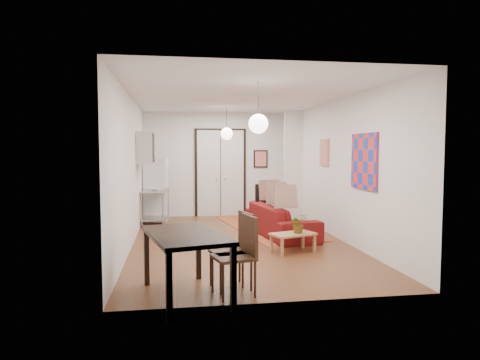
{
  "coord_description": "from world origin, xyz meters",
  "views": [
    {
      "loc": [
        -1.27,
        -8.45,
        1.85
      ],
      "look_at": [
        0.02,
        -0.0,
        1.25
      ],
      "focal_mm": 32.0,
      "sensor_mm": 36.0,
      "label": 1
    }
  ],
  "objects": [
    {
      "name": "bowl",
      "position": [
        -1.75,
        2.04,
        0.9
      ],
      "size": [
        0.23,
        0.23,
        0.05
      ],
      "primitive_type": "imported",
      "rotation": [
        0.0,
        0.0,
        -0.11
      ],
      "color": "white",
      "rests_on": "kitchen_counter"
    },
    {
      "name": "ceiling",
      "position": [
        0.0,
        0.0,
        2.9
      ],
      "size": [
        4.2,
        7.0,
        0.02
      ],
      "primitive_type": "cube",
      "color": "white",
      "rests_on": "wall_back"
    },
    {
      "name": "potted_plant",
      "position": [
        0.93,
        -1.05,
        0.52
      ],
      "size": [
        0.35,
        0.38,
        0.34
      ],
      "primitive_type": "imported",
      "rotation": [
        0.0,
        0.0,
        0.34
      ],
      "color": "#316C30",
      "rests_on": "coffee_table"
    },
    {
      "name": "kilim_rug",
      "position": [
        0.87,
        1.49,
        0.0
      ],
      "size": [
        2.08,
        4.08,
        0.01
      ],
      "primitive_type": "cube",
      "rotation": [
        0.0,
        0.0,
        0.16
      ],
      "color": "#C16630",
      "rests_on": "floor"
    },
    {
      "name": "painting_abstract",
      "position": [
        2.08,
        0.8,
        1.8
      ],
      "size": [
        0.05,
        0.5,
        0.6
      ],
      "primitive_type": "cube",
      "color": "white",
      "rests_on": "wall_right"
    },
    {
      "name": "pendant_front",
      "position": [
        0.0,
        -2.0,
        2.25
      ],
      "size": [
        0.3,
        0.3,
        0.8
      ],
      "color": "white",
      "rests_on": "ceiling"
    },
    {
      "name": "coffee_table",
      "position": [
        0.83,
        -1.05,
        0.3
      ],
      "size": [
        0.89,
        0.67,
        0.35
      ],
      "rotation": [
        0.0,
        0.0,
        0.34
      ],
      "color": "tan",
      "rests_on": "floor"
    },
    {
      "name": "print_left",
      "position": [
        -2.07,
        2.0,
        1.95
      ],
      "size": [
        0.03,
        0.44,
        0.54
      ],
      "primitive_type": "cube",
      "color": "#95653E",
      "rests_on": "wall_left"
    },
    {
      "name": "wall_cabinet",
      "position": [
        -1.92,
        1.5,
        1.9
      ],
      "size": [
        0.35,
        1.0,
        0.7
      ],
      "primitive_type": "cube",
      "color": "silver",
      "rests_on": "wall_left"
    },
    {
      "name": "dining_chair_near",
      "position": [
        -0.55,
        -2.78,
        0.59
      ],
      "size": [
        0.58,
        0.74,
        1.01
      ],
      "rotation": [
        0.0,
        0.0,
        -1.34
      ],
      "color": "#372111",
      "rests_on": "floor"
    },
    {
      "name": "pendant_back",
      "position": [
        0.0,
        2.0,
        2.25
      ],
      "size": [
        0.3,
        0.3,
        0.8
      ],
      "color": "white",
      "rests_on": "ceiling"
    },
    {
      "name": "poster_back",
      "position": [
        1.15,
        3.47,
        1.6
      ],
      "size": [
        0.4,
        0.03,
        0.5
      ],
      "primitive_type": "cube",
      "color": "red",
      "rests_on": "wall_back"
    },
    {
      "name": "sofa",
      "position": [
        0.99,
        0.46,
        0.33
      ],
      "size": [
        1.2,
        2.39,
        0.67
      ],
      "primitive_type": "imported",
      "rotation": [
        0.0,
        0.0,
        1.71
      ],
      "color": "maroon",
      "rests_on": "floor"
    },
    {
      "name": "stub_partition",
      "position": [
        1.85,
        2.55,
        1.45
      ],
      "size": [
        0.5,
        0.1,
        2.9
      ],
      "primitive_type": "cube",
      "color": "white",
      "rests_on": "floor"
    },
    {
      "name": "black_side_chair",
      "position": [
        0.97,
        2.64,
        0.57
      ],
      "size": [
        0.51,
        0.51,
        0.97
      ],
      "rotation": [
        0.0,
        0.0,
        3.3
      ],
      "color": "black",
      "rests_on": "floor"
    },
    {
      "name": "double_doors",
      "position": [
        0.0,
        3.46,
        1.2
      ],
      "size": [
        1.44,
        0.06,
        2.5
      ],
      "primitive_type": "cube",
      "color": "silver",
      "rests_on": "wall_back"
    },
    {
      "name": "soap_bottle",
      "position": [
        -1.75,
        2.59,
        0.96
      ],
      "size": [
        0.09,
        0.09,
        0.18
      ],
      "primitive_type": "imported",
      "rotation": [
        0.0,
        0.0,
        -0.11
      ],
      "color": "teal",
      "rests_on": "kitchen_counter"
    },
    {
      "name": "dining_table",
      "position": [
        -1.15,
        -3.15,
        0.73
      ],
      "size": [
        1.17,
        1.63,
        0.82
      ],
      "rotation": [
        0.0,
        0.0,
        0.24
      ],
      "color": "black",
      "rests_on": "floor"
    },
    {
      "name": "wall_front",
      "position": [
        0.0,
        -3.5,
        1.45
      ],
      "size": [
        4.2,
        0.02,
        2.9
      ],
      "primitive_type": "cube",
      "color": "white",
      "rests_on": "floor"
    },
    {
      "name": "wall_right",
      "position": [
        2.1,
        0.0,
        1.45
      ],
      "size": [
        0.02,
        7.0,
        2.9
      ],
      "primitive_type": "cube",
      "color": "white",
      "rests_on": "floor"
    },
    {
      "name": "fridge",
      "position": [
        -1.75,
        2.84,
        0.82
      ],
      "size": [
        0.65,
        0.65,
        1.64
      ],
      "primitive_type": "cube",
      "rotation": [
        0.0,
        0.0,
        -0.14
      ],
      "color": "silver",
      "rests_on": "floor"
    },
    {
      "name": "floor",
      "position": [
        0.0,
        0.0,
        0.0
      ],
      "size": [
        7.0,
        7.0,
        0.0
      ],
      "primitive_type": "plane",
      "color": "brown",
      "rests_on": "ground"
    },
    {
      "name": "dining_chair_far",
      "position": [
        -0.55,
        -3.05,
        0.59
      ],
      "size": [
        0.58,
        0.74,
        1.01
      ],
      "rotation": [
        0.0,
        0.0,
        -1.34
      ],
      "color": "#372111",
      "rests_on": "floor"
    },
    {
      "name": "wall_back",
      "position": [
        0.0,
        3.5,
        1.45
      ],
      "size": [
        4.2,
        0.02,
        2.9
      ],
      "primitive_type": "cube",
      "color": "white",
      "rests_on": "floor"
    },
    {
      "name": "painting_popart",
      "position": [
        2.08,
        -1.25,
        1.65
      ],
      "size": [
        0.05,
        1.0,
        1.0
      ],
      "primitive_type": "cube",
      "color": "red",
      "rests_on": "wall_right"
    },
    {
      "name": "wall_left",
      "position": [
        -2.1,
        0.0,
        1.45
      ],
      "size": [
        0.02,
        7.0,
        2.9
      ],
      "primitive_type": "cube",
      "color": "white",
      "rests_on": "floor"
    },
    {
      "name": "kitchen_counter",
      "position": [
        -1.75,
        2.34,
        0.56
      ],
      "size": [
        0.69,
        1.19,
        0.87
      ],
      "rotation": [
        0.0,
        0.0,
        -0.11
      ],
      "color": "#A3A5A8",
      "rests_on": "floor"
    }
  ]
}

